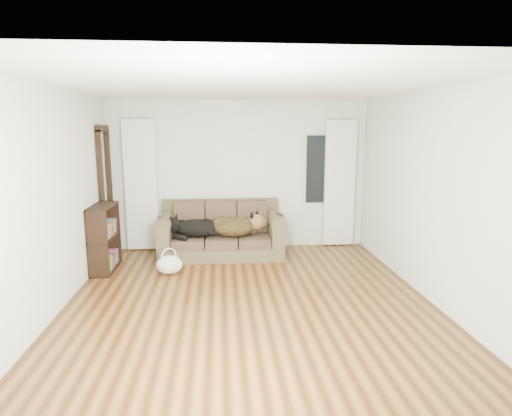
{
  "coord_description": "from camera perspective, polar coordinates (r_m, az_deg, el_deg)",
  "views": [
    {
      "loc": [
        -0.34,
        -5.04,
        2.13
      ],
      "look_at": [
        0.22,
        1.6,
        0.88
      ],
      "focal_mm": 30.0,
      "sensor_mm": 36.0,
      "label": 1
    }
  ],
  "objects": [
    {
      "name": "bookshelf",
      "position": [
        6.84,
        -19.56,
        -3.76
      ],
      "size": [
        0.31,
        0.8,
        1.0
      ],
      "primitive_type": "cube",
      "rotation": [
        0.0,
        0.0,
        0.01
      ],
      "color": "black",
      "rests_on": "floor"
    },
    {
      "name": "window_pane",
      "position": [
        7.76,
        8.55,
        5.13
      ],
      "size": [
        0.5,
        0.03,
        1.2
      ],
      "primitive_type": "cube",
      "color": "black",
      "rests_on": "wall_back"
    },
    {
      "name": "sofa",
      "position": [
        7.21,
        -4.66,
        -2.86
      ],
      "size": [
        2.03,
        0.88,
        0.83
      ],
      "primitive_type": "cube",
      "color": "#48452E",
      "rests_on": "floor"
    },
    {
      "name": "ceiling",
      "position": [
        5.08,
        -1.02,
        15.97
      ],
      "size": [
        5.0,
        5.0,
        0.0
      ],
      "primitive_type": "plane",
      "color": "white",
      "rests_on": "ground"
    },
    {
      "name": "tote_bag",
      "position": [
        6.48,
        -11.49,
        -7.26
      ],
      "size": [
        0.47,
        0.42,
        0.28
      ],
      "primitive_type": "ellipsoid",
      "rotation": [
        0.0,
        0.0,
        0.37
      ],
      "color": "beige",
      "rests_on": "floor"
    },
    {
      "name": "wall_left",
      "position": [
        5.45,
        -25.28,
        0.88
      ],
      "size": [
        0.04,
        5.0,
        2.6
      ],
      "primitive_type": "cube",
      "color": "silver",
      "rests_on": "ground"
    },
    {
      "name": "dog_black_lab",
      "position": [
        7.17,
        -8.38,
        -2.78
      ],
      "size": [
        0.79,
        0.63,
        0.3
      ],
      "primitive_type": "ellipsoid",
      "rotation": [
        0.0,
        0.0,
        -0.22
      ],
      "color": "black",
      "rests_on": "sofa"
    },
    {
      "name": "door_casing",
      "position": [
        7.41,
        -19.34,
        1.66
      ],
      "size": [
        0.07,
        0.6,
        2.1
      ],
      "primitive_type": "cube",
      "color": "black",
      "rests_on": "ground"
    },
    {
      "name": "floor",
      "position": [
        5.48,
        -0.93,
        -12.2
      ],
      "size": [
        5.0,
        5.0,
        0.0
      ],
      "primitive_type": "plane",
      "color": "#39200C",
      "rests_on": "ground"
    },
    {
      "name": "curtain_left",
      "position": [
        7.65,
        -15.07,
        2.91
      ],
      "size": [
        0.55,
        0.08,
        2.25
      ],
      "primitive_type": "cube",
      "color": "silver",
      "rests_on": "ground"
    },
    {
      "name": "wall_back",
      "position": [
        7.59,
        -2.26,
        4.36
      ],
      "size": [
        4.5,
        0.04,
        2.6
      ],
      "primitive_type": "cube",
      "color": "silver",
      "rests_on": "ground"
    },
    {
      "name": "dog_shepherd",
      "position": [
        7.15,
        -2.89,
        -2.62
      ],
      "size": [
        0.92,
        0.8,
        0.34
      ],
      "primitive_type": "ellipsoid",
      "rotation": [
        0.0,
        0.0,
        2.75
      ],
      "color": "black",
      "rests_on": "sofa"
    },
    {
      "name": "wall_right",
      "position": [
        5.73,
        22.1,
        1.54
      ],
      "size": [
        0.04,
        5.0,
        2.6
      ],
      "primitive_type": "cube",
      "color": "silver",
      "rests_on": "ground"
    },
    {
      "name": "tv_remote",
      "position": [
        7.05,
        3.22,
        -0.83
      ],
      "size": [
        0.09,
        0.19,
        0.02
      ],
      "primitive_type": "cube",
      "rotation": [
        0.0,
        0.0,
        0.23
      ],
      "color": "black",
      "rests_on": "sofa"
    },
    {
      "name": "curtain_right",
      "position": [
        7.82,
        11.08,
        3.25
      ],
      "size": [
        0.55,
        0.08,
        2.25
      ],
      "primitive_type": "cube",
      "color": "silver",
      "rests_on": "ground"
    }
  ]
}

